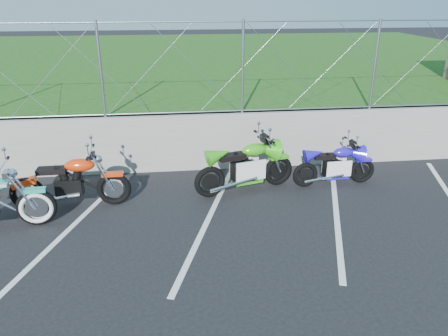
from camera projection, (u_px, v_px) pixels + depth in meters
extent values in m
plane|color=black|center=(214.00, 249.00, 6.95)|extent=(90.00, 90.00, 0.00)
cube|color=slate|center=(198.00, 142.00, 9.94)|extent=(30.00, 0.22, 1.30)
cube|color=#1C4612|center=(183.00, 70.00, 19.15)|extent=(30.00, 20.00, 1.30)
cylinder|color=gray|center=(195.00, 22.00, 8.97)|extent=(28.00, 0.03, 0.03)
cylinder|color=gray|center=(198.00, 112.00, 9.67)|extent=(28.00, 0.03, 0.03)
cube|color=silver|center=(71.00, 227.00, 7.61)|extent=(1.49, 4.31, 0.01)
cube|color=silver|center=(208.00, 219.00, 7.87)|extent=(1.49, 4.31, 0.01)
cube|color=silver|center=(336.00, 212.00, 8.14)|extent=(1.49, 4.31, 0.01)
torus|color=black|center=(37.00, 207.00, 7.58)|extent=(0.69, 0.19, 0.68)
cube|color=#2CB290|center=(34.00, 190.00, 7.46)|extent=(0.41, 0.20, 0.06)
cylinder|color=silver|center=(3.00, 165.00, 7.19)|extent=(0.11, 0.74, 0.03)
torus|color=black|center=(28.00, 194.00, 8.13)|extent=(0.65, 0.13, 0.65)
torus|color=black|center=(114.00, 189.00, 8.33)|extent=(0.65, 0.13, 0.65)
cube|color=black|center=(70.00, 187.00, 8.19)|extent=(0.49, 0.30, 0.36)
ellipsoid|color=red|center=(79.00, 165.00, 8.06)|extent=(0.56, 0.27, 0.24)
cube|color=black|center=(52.00, 170.00, 8.02)|extent=(0.53, 0.26, 0.09)
cube|color=red|center=(113.00, 174.00, 8.21)|extent=(0.40, 0.16, 0.06)
cylinder|color=silver|center=(90.00, 152.00, 8.00)|extent=(0.04, 0.76, 0.03)
torus|color=black|center=(210.00, 182.00, 8.64)|extent=(0.66, 0.29, 0.65)
torus|color=black|center=(278.00, 170.00, 9.19)|extent=(0.66, 0.29, 0.65)
cube|color=black|center=(244.00, 171.00, 8.86)|extent=(0.56, 0.43, 0.37)
ellipsoid|color=green|center=(255.00, 150.00, 8.79)|extent=(0.62, 0.41, 0.25)
cube|color=black|center=(232.00, 157.00, 8.63)|extent=(0.59, 0.40, 0.10)
cube|color=green|center=(279.00, 157.00, 9.07)|extent=(0.44, 0.27, 0.06)
cylinder|color=silver|center=(264.00, 137.00, 8.76)|extent=(0.24, 0.76, 0.03)
torus|color=black|center=(305.00, 175.00, 9.12)|extent=(0.54, 0.13, 0.54)
torus|color=black|center=(362.00, 171.00, 9.32)|extent=(0.54, 0.13, 0.54)
cube|color=black|center=(334.00, 169.00, 9.18)|extent=(0.43, 0.27, 0.31)
ellipsoid|color=#2215CC|center=(344.00, 152.00, 9.08)|extent=(0.48, 0.24, 0.21)
cube|color=black|center=(324.00, 156.00, 9.03)|extent=(0.46, 0.24, 0.08)
cube|color=#2215CC|center=(363.00, 160.00, 9.23)|extent=(0.35, 0.15, 0.05)
cylinder|color=silver|center=(352.00, 142.00, 9.03)|extent=(0.06, 0.65, 0.03)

